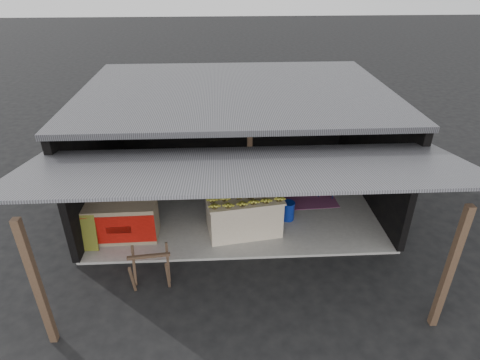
{
  "coord_description": "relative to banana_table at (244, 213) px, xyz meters",
  "views": [
    {
      "loc": [
        -0.38,
        -6.7,
        5.73
      ],
      "look_at": [
        0.05,
        1.55,
        1.1
      ],
      "focal_mm": 30.0,
      "sensor_mm": 36.0,
      "label": 1
    }
  ],
  "objects": [
    {
      "name": "neighbor_stall",
      "position": [
        -2.77,
        -0.11,
        0.02
      ],
      "size": [
        1.59,
        0.74,
        1.63
      ],
      "rotation": [
        0.0,
        0.0,
        0.02
      ],
      "color": "#998466",
      "rests_on": "concrete_slab"
    },
    {
      "name": "banana_pile",
      "position": [
        -0.0,
        0.0,
        0.56
      ],
      "size": [
        1.7,
        1.17,
        0.19
      ],
      "primitive_type": null,
      "rotation": [
        0.0,
        0.0,
        0.15
      ],
      "color": "gold",
      "rests_on": "banana_table"
    },
    {
      "name": "sawhorse",
      "position": [
        -1.91,
        -1.71,
        -0.03
      ],
      "size": [
        0.81,
        0.76,
        0.8
      ],
      "rotation": [
        0.0,
        0.0,
        0.1
      ],
      "color": "#4F3627",
      "rests_on": "ground"
    },
    {
      "name": "concrete_slab",
      "position": [
        -0.11,
        1.51,
        -0.5
      ],
      "size": [
        7.0,
        5.0,
        0.06
      ],
      "primitive_type": "cube",
      "color": "gray",
      "rests_on": "ground"
    },
    {
      "name": "ground",
      "position": [
        -0.11,
        -0.99,
        -0.53
      ],
      "size": [
        80.0,
        80.0,
        0.0
      ],
      "primitive_type": "plane",
      "color": "black",
      "rests_on": "ground"
    },
    {
      "name": "white_crate",
      "position": [
        -0.1,
        0.94,
        0.03
      ],
      "size": [
        0.95,
        0.69,
        1.01
      ],
      "rotation": [
        0.0,
        0.0,
        -0.08
      ],
      "color": "white",
      "rests_on": "concrete_slab"
    },
    {
      "name": "plastic_chair",
      "position": [
        2.36,
        1.57,
        0.08
      ],
      "size": [
        0.56,
        0.56,
        0.94
      ],
      "rotation": [
        0.0,
        0.0,
        -0.32
      ],
      "color": "#0A1439",
      "rests_on": "concrete_slab"
    },
    {
      "name": "magenta_rug",
      "position": [
        1.78,
        1.28,
        -0.47
      ],
      "size": [
        1.55,
        1.08,
        0.01
      ],
      "primitive_type": "cube",
      "rotation": [
        0.0,
        0.0,
        0.05
      ],
      "color": "#68174E",
      "rests_on": "concrete_slab"
    },
    {
      "name": "shophouse",
      "position": [
        -0.1,
        1.82,
        1.57
      ],
      "size": [
        7.4,
        7.29,
        3.02
      ],
      "color": "black",
      "rests_on": "ground"
    },
    {
      "name": "green_signboard",
      "position": [
        -3.51,
        -0.54,
        -0.04
      ],
      "size": [
        0.57,
        0.18,
        0.85
      ],
      "primitive_type": "cube",
      "rotation": [
        -0.17,
        0.0,
        0.0
      ],
      "color": "black",
      "rests_on": "concrete_slab"
    },
    {
      "name": "banana_table",
      "position": [
        0.0,
        0.0,
        0.0
      ],
      "size": [
        1.83,
        1.29,
        0.94
      ],
      "rotation": [
        0.0,
        0.0,
        0.15
      ],
      "color": "white",
      "rests_on": "concrete_slab"
    },
    {
      "name": "picture_frames",
      "position": [
        -0.27,
        3.9,
        1.4
      ],
      "size": [
        1.62,
        0.04,
        0.46
      ],
      "color": "black",
      "rests_on": "shophouse"
    },
    {
      "name": "water_barrel",
      "position": [
        1.11,
        0.38,
        -0.25
      ],
      "size": [
        0.31,
        0.31,
        0.45
      ],
      "primitive_type": "cylinder",
      "color": "navy",
      "rests_on": "concrete_slab"
    }
  ]
}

